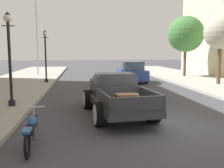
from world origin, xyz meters
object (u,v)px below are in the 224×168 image
motorcycle_parked (31,130)px  street_tree_third (186,34)px  street_lamp_near (9,52)px  street_tree_second (221,33)px  flagpole (39,17)px  car_background_blue (132,72)px  hotrod_truck_gunmetal (115,94)px  street_lamp_far (46,52)px

motorcycle_parked → street_tree_third: street_tree_third is taller
street_lamp_near → street_tree_second: street_tree_second is taller
street_tree_third → flagpole: bearing=167.3°
motorcycle_parked → car_background_blue: car_background_blue is taller
street_tree_second → flagpole: bearing=146.2°
hotrod_truck_gunmetal → street_tree_second: bearing=40.4°
flagpole → car_background_blue: bearing=-35.9°
motorcycle_parked → street_tree_third: bearing=56.3°
flagpole → street_lamp_far: bearing=-77.8°
motorcycle_parked → hotrod_truck_gunmetal: bearing=51.8°
street_lamp_far → motorcycle_parked: bearing=-84.3°
flagpole → street_tree_third: bearing=-12.7°
street_tree_second → street_lamp_near: bearing=-155.0°
street_lamp_near → flagpole: size_ratio=0.42×
street_lamp_near → street_tree_third: size_ratio=0.69×
motorcycle_parked → car_background_blue: size_ratio=0.49×
motorcycle_parked → street_tree_second: street_tree_second is taller
street_lamp_near → street_tree_second: size_ratio=0.81×
motorcycle_parked → street_lamp_far: bearing=95.7°
street_lamp_far → street_tree_second: bearing=-11.5°
street_lamp_near → street_tree_third: bearing=43.4°
car_background_blue → street_tree_second: size_ratio=0.91×
street_lamp_far → flagpole: (-1.44, 6.68, 3.39)m
street_tree_second → motorcycle_parked: bearing=-136.5°
motorcycle_parked → street_lamp_far: size_ratio=0.55×
street_tree_second → street_lamp_far: bearing=168.5°
car_background_blue → street_lamp_far: bearing=-172.9°
car_background_blue → street_lamp_far: size_ratio=1.13×
street_lamp_near → street_lamp_far: same height
flagpole → hotrod_truck_gunmetal: bearing=-72.0°
motorcycle_parked → street_tree_third: (11.01, 16.48, 3.60)m
motorcycle_parked → car_background_blue: (5.35, 13.72, 0.33)m
motorcycle_parked → flagpole: (-2.74, 19.57, 5.33)m
car_background_blue → street_lamp_near: 11.66m
flagpole → street_tree_third: (13.74, -3.09, -1.73)m
car_background_blue → street_tree_third: size_ratio=0.78×
hotrod_truck_gunmetal → street_tree_second: 11.39m
motorcycle_parked → flagpole: flagpole is taller
flagpole → motorcycle_parked: bearing=-82.0°
flagpole → street_tree_second: 16.59m
street_lamp_far → car_background_blue: bearing=7.1°
street_lamp_near → flagpole: (-1.10, 15.05, 3.39)m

